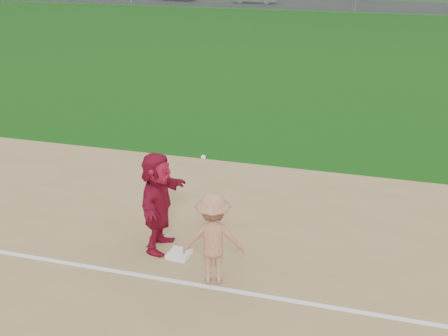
# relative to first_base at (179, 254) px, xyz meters

# --- Properties ---
(ground) EXTENTS (160.00, 160.00, 0.00)m
(ground) POSITION_rel_first_base_xyz_m (0.45, -0.02, -0.07)
(ground) COLOR #11470D
(ground) RESTS_ON ground
(foul_line) EXTENTS (60.00, 0.10, 0.01)m
(foul_line) POSITION_rel_first_base_xyz_m (0.45, -0.82, -0.04)
(foul_line) COLOR white
(foul_line) RESTS_ON infield_dirt
(parking_asphalt) EXTENTS (120.00, 10.00, 0.01)m
(parking_asphalt) POSITION_rel_first_base_xyz_m (0.45, 45.98, -0.06)
(parking_asphalt) COLOR black
(parking_asphalt) RESTS_ON ground
(first_base) EXTENTS (0.44, 0.44, 0.09)m
(first_base) POSITION_rel_first_base_xyz_m (0.00, 0.00, 0.00)
(first_base) COLOR white
(first_base) RESTS_ON infield_dirt
(base_runner) EXTENTS (0.67, 1.86, 1.97)m
(base_runner) POSITION_rel_first_base_xyz_m (-0.47, 0.21, 0.94)
(base_runner) COLOR maroon
(base_runner) RESTS_ON infield_dirt
(first_base_play) EXTENTS (1.20, 0.89, 2.21)m
(first_base_play) POSITION_rel_first_base_xyz_m (0.87, -0.59, 0.79)
(first_base_play) COLOR #9F9FA2
(first_base_play) RESTS_ON infield_dirt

